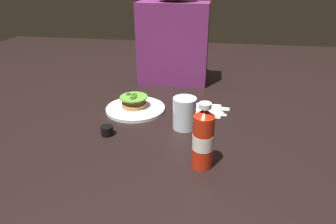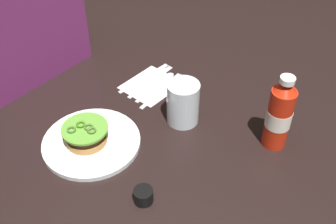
{
  "view_description": "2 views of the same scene",
  "coord_description": "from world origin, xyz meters",
  "px_view_note": "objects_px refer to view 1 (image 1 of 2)",
  "views": [
    {
      "loc": [
        0.29,
        -0.97,
        0.53
      ],
      "look_at": [
        0.13,
        0.01,
        0.06
      ],
      "focal_mm": 31.52,
      "sensor_mm": 36.0,
      "label": 1
    },
    {
      "loc": [
        -0.48,
        -0.5,
        0.76
      ],
      "look_at": [
        0.14,
        0.01,
        0.06
      ],
      "focal_mm": 44.26,
      "sensor_mm": 36.0,
      "label": 2
    }
  ],
  "objects_px": {
    "spoon_utensil": "(209,111)",
    "butter_knife": "(209,106)",
    "condiment_cup": "(107,131)",
    "water_glass": "(184,113)",
    "steak_knife": "(209,108)",
    "diner_person": "(173,31)",
    "fork_utensil": "(206,113)",
    "dinner_plate": "(136,109)",
    "napkin": "(203,110)",
    "ketchup_bottle": "(203,139)",
    "burger_sandwich": "(134,101)"
  },
  "relations": [
    {
      "from": "butter_knife",
      "to": "spoon_utensil",
      "type": "bearing_deg",
      "value": -89.19
    },
    {
      "from": "napkin",
      "to": "butter_knife",
      "type": "height_order",
      "value": "butter_knife"
    },
    {
      "from": "butter_knife",
      "to": "diner_person",
      "type": "height_order",
      "value": "diner_person"
    },
    {
      "from": "burger_sandwich",
      "to": "butter_knife",
      "type": "relative_size",
      "value": 0.57
    },
    {
      "from": "ketchup_bottle",
      "to": "water_glass",
      "type": "relative_size",
      "value": 1.73
    },
    {
      "from": "fork_utensil",
      "to": "diner_person",
      "type": "xyz_separation_m",
      "value": [
        -0.2,
        0.38,
        0.26
      ]
    },
    {
      "from": "spoon_utensil",
      "to": "diner_person",
      "type": "distance_m",
      "value": 0.48
    },
    {
      "from": "spoon_utensil",
      "to": "burger_sandwich",
      "type": "bearing_deg",
      "value": -175.44
    },
    {
      "from": "napkin",
      "to": "steak_knife",
      "type": "height_order",
      "value": "steak_knife"
    },
    {
      "from": "dinner_plate",
      "to": "napkin",
      "type": "xyz_separation_m",
      "value": [
        0.28,
        0.04,
        -0.0
      ]
    },
    {
      "from": "dinner_plate",
      "to": "condiment_cup",
      "type": "height_order",
      "value": "condiment_cup"
    },
    {
      "from": "spoon_utensil",
      "to": "fork_utensil",
      "type": "bearing_deg",
      "value": -109.09
    },
    {
      "from": "burger_sandwich",
      "to": "fork_utensil",
      "type": "height_order",
      "value": "burger_sandwich"
    },
    {
      "from": "diner_person",
      "to": "napkin",
      "type": "bearing_deg",
      "value": -62.46
    },
    {
      "from": "dinner_plate",
      "to": "butter_knife",
      "type": "xyz_separation_m",
      "value": [
        0.31,
        0.08,
        -0.0
      ]
    },
    {
      "from": "spoon_utensil",
      "to": "diner_person",
      "type": "relative_size",
      "value": 0.3
    },
    {
      "from": "fork_utensil",
      "to": "diner_person",
      "type": "distance_m",
      "value": 0.5
    },
    {
      "from": "burger_sandwich",
      "to": "water_glass",
      "type": "bearing_deg",
      "value": -29.5
    },
    {
      "from": "spoon_utensil",
      "to": "butter_knife",
      "type": "distance_m",
      "value": 0.05
    },
    {
      "from": "water_glass",
      "to": "steak_knife",
      "type": "height_order",
      "value": "water_glass"
    },
    {
      "from": "condiment_cup",
      "to": "butter_knife",
      "type": "relative_size",
      "value": 0.22
    },
    {
      "from": "ketchup_bottle",
      "to": "diner_person",
      "type": "xyz_separation_m",
      "value": [
        -0.2,
        0.74,
        0.17
      ]
    },
    {
      "from": "napkin",
      "to": "diner_person",
      "type": "bearing_deg",
      "value": 117.54
    },
    {
      "from": "fork_utensil",
      "to": "diner_person",
      "type": "height_order",
      "value": "diner_person"
    },
    {
      "from": "ketchup_bottle",
      "to": "fork_utensil",
      "type": "xyz_separation_m",
      "value": [
        -0.0,
        0.36,
        -0.09
      ]
    },
    {
      "from": "fork_utensil",
      "to": "water_glass",
      "type": "bearing_deg",
      "value": -121.8
    },
    {
      "from": "dinner_plate",
      "to": "water_glass",
      "type": "bearing_deg",
      "value": -28.9
    },
    {
      "from": "dinner_plate",
      "to": "spoon_utensil",
      "type": "distance_m",
      "value": 0.31
    },
    {
      "from": "condiment_cup",
      "to": "napkin",
      "type": "xyz_separation_m",
      "value": [
        0.33,
        0.27,
        -0.02
      ]
    },
    {
      "from": "steak_knife",
      "to": "dinner_plate",
      "type": "bearing_deg",
      "value": -169.06
    },
    {
      "from": "condiment_cup",
      "to": "fork_utensil",
      "type": "xyz_separation_m",
      "value": [
        0.35,
        0.23,
        -0.01
      ]
    },
    {
      "from": "ketchup_bottle",
      "to": "diner_person",
      "type": "height_order",
      "value": "diner_person"
    },
    {
      "from": "condiment_cup",
      "to": "water_glass",
      "type": "bearing_deg",
      "value": 20.29
    },
    {
      "from": "burger_sandwich",
      "to": "fork_utensil",
      "type": "xyz_separation_m",
      "value": [
        0.31,
        -0.0,
        -0.03
      ]
    },
    {
      "from": "ketchup_bottle",
      "to": "condiment_cup",
      "type": "relative_size",
      "value": 4.66
    },
    {
      "from": "dinner_plate",
      "to": "napkin",
      "type": "bearing_deg",
      "value": 9.05
    },
    {
      "from": "burger_sandwich",
      "to": "ketchup_bottle",
      "type": "relative_size",
      "value": 0.56
    },
    {
      "from": "napkin",
      "to": "condiment_cup",
      "type": "bearing_deg",
      "value": -140.98
    },
    {
      "from": "water_glass",
      "to": "spoon_utensil",
      "type": "bearing_deg",
      "value": 60.3
    },
    {
      "from": "napkin",
      "to": "fork_utensil",
      "type": "distance_m",
      "value": 0.04
    },
    {
      "from": "burger_sandwich",
      "to": "fork_utensil",
      "type": "relative_size",
      "value": 0.58
    },
    {
      "from": "dinner_plate",
      "to": "condiment_cup",
      "type": "xyz_separation_m",
      "value": [
        -0.05,
        -0.22,
        0.01
      ]
    },
    {
      "from": "condiment_cup",
      "to": "spoon_utensil",
      "type": "relative_size",
      "value": 0.25
    },
    {
      "from": "condiment_cup",
      "to": "steak_knife",
      "type": "xyz_separation_m",
      "value": [
        0.35,
        0.28,
        -0.01
      ]
    },
    {
      "from": "dinner_plate",
      "to": "fork_utensil",
      "type": "xyz_separation_m",
      "value": [
        0.3,
        0.0,
        -0.0
      ]
    },
    {
      "from": "burger_sandwich",
      "to": "dinner_plate",
      "type": "bearing_deg",
      "value": -43.63
    },
    {
      "from": "condiment_cup",
      "to": "diner_person",
      "type": "bearing_deg",
      "value": 76.12
    },
    {
      "from": "burger_sandwich",
      "to": "spoon_utensil",
      "type": "height_order",
      "value": "burger_sandwich"
    },
    {
      "from": "burger_sandwich",
      "to": "spoon_utensil",
      "type": "xyz_separation_m",
      "value": [
        0.32,
        0.03,
        -0.03
      ]
    },
    {
      "from": "water_glass",
      "to": "dinner_plate",
      "type": "bearing_deg",
      "value": 151.1
    }
  ]
}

